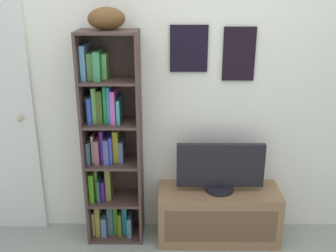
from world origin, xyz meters
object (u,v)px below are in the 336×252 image
bookshelf (109,147)px  tv_stand (218,214)px  television (220,168)px  football (107,19)px

bookshelf → tv_stand: bookshelf is taller
bookshelf → television: size_ratio=2.46×
football → television: bearing=-2.5°
tv_stand → football: bearing=177.5°
football → tv_stand: bearing=-2.5°
tv_stand → bookshelf: bearing=175.6°
bookshelf → football: (0.03, -0.03, 0.94)m
bookshelf → television: (0.84, -0.06, -0.15)m
football → television: 1.36m
television → football: bearing=177.5°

